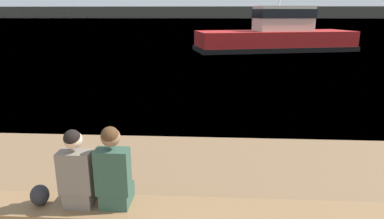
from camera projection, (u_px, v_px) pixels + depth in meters
water_surface at (210, 20)px, 122.74m from camera, size 240.00×240.00×0.00m
far_shoreline at (211, 12)px, 153.67m from camera, size 600.00×12.00×4.95m
bench_main at (66, 210)px, 4.10m from camera, size 8.37×0.55×0.43m
person_left at (77, 173)px, 3.97m from camera, size 0.38×0.42×0.96m
person_right at (114, 172)px, 3.94m from camera, size 0.38×0.43×1.01m
shopping_bag at (40, 195)px, 4.06m from camera, size 0.22×0.22×0.25m
tugboat_red at (276, 37)px, 24.17m from camera, size 11.68×6.15×5.81m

